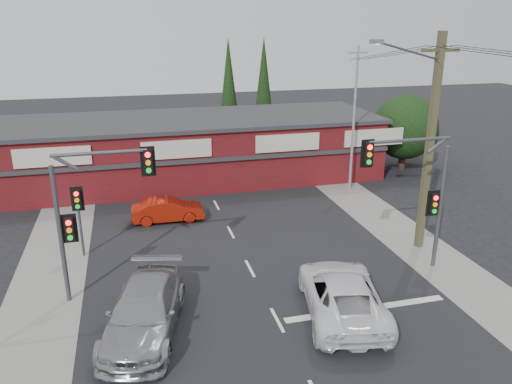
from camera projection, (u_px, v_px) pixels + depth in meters
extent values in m
plane|color=black|center=(267.00, 301.00, 19.52)|extent=(120.00, 120.00, 0.00)
cube|color=black|center=(239.00, 248.00, 24.09)|extent=(14.00, 70.00, 0.01)
cube|color=gray|center=(52.00, 268.00, 22.07)|extent=(3.00, 70.00, 0.02)
cube|color=gray|center=(397.00, 230.00, 26.12)|extent=(3.00, 70.00, 0.02)
cube|color=silver|center=(366.00, 309.00, 18.97)|extent=(6.50, 0.35, 0.01)
imported|color=silver|center=(342.00, 294.00, 18.48)|extent=(3.84, 6.26, 1.62)
imported|color=#9A9C9F|center=(144.00, 311.00, 17.31)|extent=(3.66, 6.14, 1.67)
imported|color=#9F1909|center=(168.00, 210.00, 27.16)|extent=(3.91, 1.41, 1.28)
cube|color=silver|center=(277.00, 320.00, 18.25)|extent=(0.12, 1.60, 0.01)
cube|color=silver|center=(250.00, 268.00, 22.06)|extent=(0.12, 1.60, 0.01)
cube|color=silver|center=(231.00, 232.00, 25.86)|extent=(0.12, 1.60, 0.01)
cube|color=silver|center=(216.00, 205.00, 29.67)|extent=(0.12, 1.60, 0.01)
cube|color=silver|center=(205.00, 184.00, 33.47)|extent=(0.12, 1.60, 0.01)
cube|color=silver|center=(197.00, 168.00, 37.28)|extent=(0.12, 1.60, 0.01)
cube|color=#4F0F13|center=(186.00, 150.00, 34.20)|extent=(26.00, 8.00, 4.00)
cube|color=#2D2D30|center=(185.00, 120.00, 33.52)|extent=(26.40, 8.40, 0.25)
cube|color=beige|center=(53.00, 157.00, 28.23)|extent=(4.20, 0.12, 1.10)
cube|color=beige|center=(177.00, 149.00, 29.89)|extent=(4.20, 0.12, 1.10)
cube|color=beige|center=(288.00, 143.00, 31.56)|extent=(4.20, 0.12, 1.10)
cube|color=beige|center=(374.00, 137.00, 32.99)|extent=(4.20, 0.12, 1.10)
cube|color=#2D2D30|center=(194.00, 161.00, 30.35)|extent=(26.00, 0.15, 0.25)
cylinder|color=#2D2116|center=(402.00, 158.00, 36.41)|extent=(0.50, 0.50, 1.80)
sphere|color=black|center=(405.00, 127.00, 35.66)|extent=(4.60, 4.60, 4.60)
sphere|color=black|center=(415.00, 133.00, 37.16)|extent=(3.40, 3.40, 3.40)
sphere|color=black|center=(378.00, 136.00, 36.93)|extent=(2.80, 2.80, 2.80)
cylinder|color=#2D2116|center=(230.00, 139.00, 42.00)|extent=(0.24, 0.24, 2.00)
cone|color=black|center=(229.00, 85.00, 40.54)|extent=(1.80, 1.80, 7.50)
cylinder|color=#2D2116|center=(263.00, 132.00, 44.66)|extent=(0.24, 0.24, 2.00)
cone|color=black|center=(264.00, 81.00, 43.20)|extent=(1.80, 1.80, 7.50)
cylinder|color=#47494C|center=(61.00, 236.00, 18.67)|extent=(0.18, 0.18, 5.50)
cylinder|color=#47494C|center=(99.00, 153.00, 18.07)|extent=(3.40, 0.14, 0.14)
cylinder|color=#47494C|center=(66.00, 163.00, 17.89)|extent=(0.82, 0.14, 0.63)
cube|color=black|center=(148.00, 162.00, 18.62)|extent=(0.32, 0.22, 0.95)
cube|color=black|center=(148.00, 161.00, 18.69)|extent=(0.55, 0.04, 1.15)
cylinder|color=#FF0C07|center=(148.00, 155.00, 18.41)|extent=(0.20, 0.06, 0.20)
cylinder|color=orange|center=(148.00, 163.00, 18.50)|extent=(0.20, 0.06, 0.20)
cylinder|color=#0CE526|center=(149.00, 170.00, 18.60)|extent=(0.20, 0.06, 0.20)
cube|color=black|center=(70.00, 229.00, 18.68)|extent=(0.32, 0.22, 0.95)
cube|color=black|center=(70.00, 228.00, 18.74)|extent=(0.55, 0.04, 1.15)
cylinder|color=#FF0C07|center=(68.00, 223.00, 18.46)|extent=(0.20, 0.06, 0.20)
cylinder|color=orange|center=(69.00, 230.00, 18.56)|extent=(0.20, 0.06, 0.20)
cylinder|color=#0CE526|center=(70.00, 238.00, 18.65)|extent=(0.20, 0.06, 0.20)
cylinder|color=#47494C|center=(440.00, 208.00, 21.45)|extent=(0.18, 0.18, 5.50)
cylinder|color=#47494C|center=(410.00, 140.00, 20.01)|extent=(3.60, 0.14, 0.14)
cylinder|color=#47494C|center=(436.00, 146.00, 20.41)|extent=(0.82, 0.14, 0.63)
cube|color=black|center=(368.00, 154.00, 19.73)|extent=(0.32, 0.22, 0.95)
cube|color=black|center=(367.00, 154.00, 19.79)|extent=(0.55, 0.04, 1.15)
cylinder|color=#FF0C07|center=(370.00, 147.00, 19.51)|extent=(0.20, 0.06, 0.20)
cylinder|color=orange|center=(369.00, 155.00, 19.61)|extent=(0.20, 0.06, 0.20)
cylinder|color=#0CE526|center=(369.00, 162.00, 19.71)|extent=(0.20, 0.06, 0.20)
cube|color=black|center=(433.00, 204.00, 21.28)|extent=(0.32, 0.22, 0.95)
cube|color=black|center=(432.00, 203.00, 21.35)|extent=(0.55, 0.04, 1.15)
cylinder|color=#FF0C07|center=(436.00, 198.00, 21.06)|extent=(0.20, 0.06, 0.20)
cylinder|color=orange|center=(435.00, 205.00, 21.16)|extent=(0.20, 0.06, 0.20)
cylinder|color=#0CE526|center=(434.00, 211.00, 21.26)|extent=(0.20, 0.06, 0.20)
cylinder|color=#47494C|center=(80.00, 226.00, 22.81)|extent=(0.12, 0.12, 3.00)
cube|color=black|center=(77.00, 199.00, 22.39)|extent=(0.32, 0.22, 0.95)
cube|color=black|center=(77.00, 199.00, 22.46)|extent=(0.55, 0.04, 1.15)
cylinder|color=#FF0C07|center=(76.00, 194.00, 22.17)|extent=(0.20, 0.06, 0.20)
cylinder|color=orange|center=(77.00, 200.00, 22.27)|extent=(0.20, 0.06, 0.20)
cylinder|color=#0CE526|center=(78.00, 207.00, 22.37)|extent=(0.20, 0.06, 0.20)
cube|color=brown|center=(430.00, 146.00, 22.67)|extent=(0.30, 0.30, 10.00)
cube|color=brown|center=(441.00, 50.00, 21.30)|extent=(1.80, 0.14, 0.14)
cylinder|color=#47494C|center=(409.00, 51.00, 20.79)|extent=(3.23, 0.39, 0.89)
cube|color=slate|center=(377.00, 41.00, 20.14)|extent=(0.55, 0.25, 0.18)
cylinder|color=silver|center=(376.00, 44.00, 20.17)|extent=(0.28, 0.28, 0.05)
cylinder|color=gray|center=(354.00, 120.00, 31.19)|extent=(0.16, 0.16, 9.00)
cube|color=gray|center=(358.00, 53.00, 29.86)|extent=(1.20, 0.10, 0.10)
cylinder|color=black|center=(382.00, 54.00, 25.47)|extent=(0.73, 9.01, 1.22)
cylinder|color=black|center=(392.00, 54.00, 25.61)|extent=(0.52, 9.00, 1.22)
cylinder|color=black|center=(403.00, 53.00, 25.75)|extent=(0.31, 9.00, 1.22)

